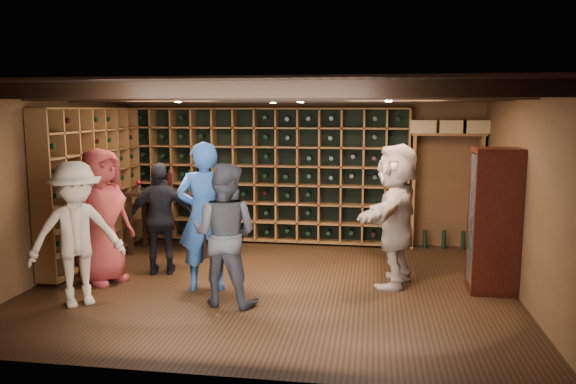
# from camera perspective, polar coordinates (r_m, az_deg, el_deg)

# --- Properties ---
(ground) EXTENTS (6.00, 6.00, 0.00)m
(ground) POSITION_cam_1_polar(r_m,az_deg,el_deg) (7.29, -1.58, -9.48)
(ground) COLOR black
(ground) RESTS_ON ground
(room_shell) EXTENTS (6.00, 6.00, 6.00)m
(room_shell) POSITION_cam_1_polar(r_m,az_deg,el_deg) (7.00, -1.58, 9.88)
(room_shell) COLOR #53351C
(room_shell) RESTS_ON ground
(wine_rack_back) EXTENTS (4.65, 0.30, 2.20)m
(wine_rack_back) POSITION_cam_1_polar(r_m,az_deg,el_deg) (9.39, -2.21, 1.74)
(wine_rack_back) COLOR brown
(wine_rack_back) RESTS_ON ground
(wine_rack_left) EXTENTS (0.30, 2.65, 2.20)m
(wine_rack_left) POSITION_cam_1_polar(r_m,az_deg,el_deg) (8.74, -19.17, 0.78)
(wine_rack_left) COLOR brown
(wine_rack_left) RESTS_ON ground
(crate_shelf) EXTENTS (1.20, 0.32, 2.07)m
(crate_shelf) POSITION_cam_1_polar(r_m,az_deg,el_deg) (9.25, 15.95, 3.92)
(crate_shelf) COLOR brown
(crate_shelf) RESTS_ON ground
(display_cabinet) EXTENTS (0.55, 0.50, 1.75)m
(display_cabinet) POSITION_cam_1_polar(r_m,az_deg,el_deg) (7.31, 20.15, -3.02)
(display_cabinet) COLOR black
(display_cabinet) RESTS_ON ground
(man_blue_shirt) EXTENTS (0.76, 0.60, 1.85)m
(man_blue_shirt) POSITION_cam_1_polar(r_m,az_deg,el_deg) (7.02, -8.48, -2.47)
(man_blue_shirt) COLOR navy
(man_blue_shirt) RESTS_ON ground
(man_grey_suit) EXTENTS (0.88, 0.72, 1.64)m
(man_grey_suit) POSITION_cam_1_polar(r_m,az_deg,el_deg) (6.47, -6.46, -4.31)
(man_grey_suit) COLOR black
(man_grey_suit) RESTS_ON ground
(guest_red_floral) EXTENTS (0.85, 1.01, 1.75)m
(guest_red_floral) POSITION_cam_1_polar(r_m,az_deg,el_deg) (7.60, -18.38, -2.37)
(guest_red_floral) COLOR maroon
(guest_red_floral) RESTS_ON ground
(guest_woman_black) EXTENTS (0.96, 0.60, 1.53)m
(guest_woman_black) POSITION_cam_1_polar(r_m,az_deg,el_deg) (7.82, -12.73, -2.67)
(guest_woman_black) COLOR black
(guest_woman_black) RESTS_ON ground
(guest_khaki) EXTENTS (1.22, 1.17, 1.66)m
(guest_khaki) POSITION_cam_1_polar(r_m,az_deg,el_deg) (6.84, -20.72, -4.03)
(guest_khaki) COLOR gray
(guest_khaki) RESTS_ON ground
(guest_beige) EXTENTS (0.99, 1.77, 1.82)m
(guest_beige) POSITION_cam_1_polar(r_m,az_deg,el_deg) (7.26, 10.90, -2.30)
(guest_beige) COLOR gray
(guest_beige) RESTS_ON ground
(tasting_table) EXTENTS (1.31, 0.68, 1.26)m
(tasting_table) POSITION_cam_1_polar(r_m,az_deg,el_deg) (8.93, -11.72, -0.72)
(tasting_table) COLOR black
(tasting_table) RESTS_ON ground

